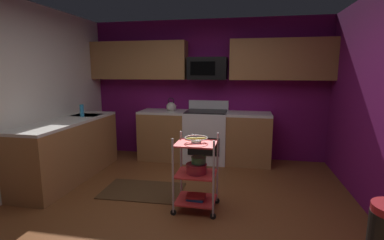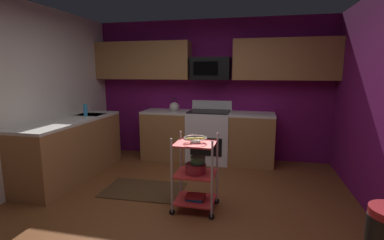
{
  "view_description": "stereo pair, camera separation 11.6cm",
  "coord_description": "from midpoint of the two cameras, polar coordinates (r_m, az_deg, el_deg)",
  "views": [
    {
      "loc": [
        0.79,
        -2.98,
        1.65
      ],
      "look_at": [
        0.1,
        0.46,
        1.05
      ],
      "focal_mm": 26.57,
      "sensor_mm": 36.0,
      "label": 1
    },
    {
      "loc": [
        0.9,
        -2.95,
        1.65
      ],
      "look_at": [
        0.1,
        0.46,
        1.05
      ],
      "focal_mm": 26.57,
      "sensor_mm": 36.0,
      "label": 2
    }
  ],
  "objects": [
    {
      "name": "floor",
      "position": [
        3.51,
        -2.52,
        -18.73
      ],
      "size": [
        4.4,
        4.8,
        0.04
      ],
      "primitive_type": "cube",
      "color": "brown",
      "rests_on": "ground"
    },
    {
      "name": "wall_back",
      "position": [
        5.47,
        4.29,
        6.06
      ],
      "size": [
        4.52,
        0.06,
        2.6
      ],
      "primitive_type": "cube",
      "color": "#6B1156",
      "rests_on": "ground"
    },
    {
      "name": "wall_left",
      "position": [
        4.28,
        -32.82,
        3.49
      ],
      "size": [
        0.06,
        4.8,
        2.6
      ],
      "primitive_type": "cube",
      "color": "silver",
      "rests_on": "ground"
    },
    {
      "name": "counter_run",
      "position": [
        4.94,
        -7.56,
        -4.23
      ],
      "size": [
        3.4,
        2.58,
        0.92
      ],
      "color": "#9E6B3D",
      "rests_on": "ground"
    },
    {
      "name": "oven_range",
      "position": [
        5.26,
        4.08,
        -3.14
      ],
      "size": [
        0.76,
        0.65,
        1.1
      ],
      "color": "white",
      "rests_on": "ground"
    },
    {
      "name": "upper_cabinets",
      "position": [
        5.27,
        3.93,
        11.91
      ],
      "size": [
        4.4,
        0.33,
        0.7
      ],
      "color": "#9E6B3D"
    },
    {
      "name": "microwave",
      "position": [
        5.23,
        4.43,
        10.27
      ],
      "size": [
        0.7,
        0.39,
        0.4
      ],
      "color": "black"
    },
    {
      "name": "rolling_cart",
      "position": [
        3.43,
        1.65,
        -10.72
      ],
      "size": [
        0.53,
        0.42,
        0.91
      ],
      "color": "silver",
      "rests_on": "ground"
    },
    {
      "name": "fruit_bowl",
      "position": [
        3.31,
        1.69,
        -3.82
      ],
      "size": [
        0.27,
        0.27,
        0.07
      ],
      "color": "silver",
      "rests_on": "rolling_cart"
    },
    {
      "name": "mixing_bowl_large",
      "position": [
        3.41,
        1.71,
        -9.67
      ],
      "size": [
        0.25,
        0.25,
        0.11
      ],
      "color": "maroon",
      "rests_on": "rolling_cart"
    },
    {
      "name": "mixing_bowl_small",
      "position": [
        3.39,
        2.19,
        -8.0
      ],
      "size": [
        0.18,
        0.18,
        0.08
      ],
      "color": "#387F4C",
      "rests_on": "rolling_cart"
    },
    {
      "name": "book_stack",
      "position": [
        3.55,
        1.63,
        -15.22
      ],
      "size": [
        0.24,
        0.19,
        0.05
      ],
      "color": "#1E4C8C",
      "rests_on": "rolling_cart"
    },
    {
      "name": "kettle",
      "position": [
        5.31,
        -2.94,
        2.67
      ],
      "size": [
        0.21,
        0.18,
        0.26
      ],
      "color": "beige",
      "rests_on": "counter_run"
    },
    {
      "name": "dish_soap_bottle",
      "position": [
        4.96,
        -19.98,
        1.87
      ],
      "size": [
        0.06,
        0.06,
        0.2
      ],
      "primitive_type": "cylinder",
      "color": "#2D8CBF",
      "rests_on": "counter_run"
    },
    {
      "name": "floor_rug",
      "position": [
        4.16,
        -8.87,
        -13.68
      ],
      "size": [
        1.12,
        0.74,
        0.01
      ],
      "primitive_type": "cube",
      "rotation": [
        0.0,
        0.0,
        0.03
      ],
      "color": "#472D19",
      "rests_on": "ground"
    }
  ]
}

